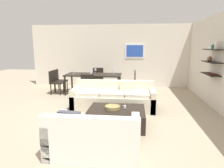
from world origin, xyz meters
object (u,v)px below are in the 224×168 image
object	(u,v)px
dining_chair_right_near	(132,82)
wine_glass_left_near	(73,71)
apple_on_coffee_table	(108,106)
dining_chair_left_far	(59,79)
dining_chair_head	(98,77)
dining_chair_left_near	(55,81)
coffee_table	(116,117)
wine_glass_left_far	(75,71)
wine_glass_head	(95,70)
wine_glass_right_far	(113,71)
sofa_beige	(114,99)
dining_table	(93,76)
dining_chair_foot	(88,85)
dining_chair_right_far	(132,80)
loveseat_white	(94,137)
decorative_bowl	(112,107)
candle_jar	(125,107)
wine_glass_foot	(91,72)

from	to	relation	value
dining_chair_right_near	wine_glass_left_near	world-z (taller)	wine_glass_left_near
apple_on_coffee_table	dining_chair_left_far	bearing A→B (deg)	127.84
dining_chair_head	dining_chair_left_near	size ratio (longest dim) A/B	1.00
coffee_table	dining_chair_left_far	distance (m)	4.10
wine_glass_left_far	wine_glass_head	xyz separation A→B (m)	(0.74, 0.29, 0.01)
wine_glass_right_far	wine_glass_left_near	world-z (taller)	wine_glass_left_near
sofa_beige	dining_table	xyz separation A→B (m)	(-0.94, 1.71, 0.39)
dining_chair_foot	dining_chair_right_far	size ratio (longest dim) A/B	1.00
apple_on_coffee_table	dining_chair_left_far	size ratio (longest dim) A/B	0.08
loveseat_white	wine_glass_left_near	world-z (taller)	wine_glass_left_near
dining_chair_left_far	decorative_bowl	bearing A→B (deg)	-51.42
dining_table	sofa_beige	bearing A→B (deg)	-61.15
dining_chair_left_far	apple_on_coffee_table	bearing A→B (deg)	-52.16
loveseat_white	wine_glass_head	size ratio (longest dim) A/B	8.79
dining_chair_right_near	candle_jar	bearing A→B (deg)	-92.55
dining_chair_right_far	wine_glass_right_far	size ratio (longest dim) A/B	5.56
decorative_bowl	wine_glass_head	bearing A→B (deg)	107.53
dining_chair_right_near	dining_chair_head	bearing A→B (deg)	143.28
dining_chair_head	wine_glass_left_far	world-z (taller)	wine_glass_left_far
loveseat_white	dining_chair_right_far	world-z (taller)	dining_chair_right_far
decorative_bowl	dining_chair_left_far	size ratio (longest dim) A/B	0.40
apple_on_coffee_table	dining_chair_foot	bearing A→B (deg)	115.11
candle_jar	wine_glass_head	bearing A→B (deg)	112.17
dining_chair_foot	wine_glass_left_near	size ratio (longest dim) A/B	5.27
dining_chair_foot	dining_chair_left_far	xyz separation A→B (m)	(-1.44, 1.08, 0.00)
wine_glass_right_far	wine_glass_left_far	distance (m)	1.49
dining_chair_left_near	wine_glass_left_far	xyz separation A→B (m)	(0.70, 0.32, 0.35)
wine_glass_left_near	sofa_beige	bearing A→B (deg)	-43.45
dining_chair_left_near	wine_glass_left_near	size ratio (longest dim) A/B	5.27
decorative_bowl	wine_glass_left_near	size ratio (longest dim) A/B	2.13
sofa_beige	dining_chair_foot	xyz separation A→B (m)	(-0.94, 0.85, 0.21)
wine_glass_left_far	wine_glass_head	distance (m)	0.80
decorative_bowl	wine_glass_foot	bearing A→B (deg)	112.62
dining_chair_left_far	dining_chair_head	bearing A→B (deg)	24.62
decorative_bowl	dining_chair_right_near	bearing A→B (deg)	81.67
apple_on_coffee_table	wine_glass_left_far	bearing A→B (deg)	119.48
dining_chair_foot	wine_glass_left_far	world-z (taller)	wine_glass_left_far
decorative_bowl	loveseat_white	bearing A→B (deg)	-97.60
dining_table	dining_chair_right_near	size ratio (longest dim) A/B	2.35
wine_glass_head	wine_glass_foot	bearing A→B (deg)	-90.00
dining_table	dining_chair_head	xyz separation A→B (m)	(0.00, 0.87, -0.18)
candle_jar	wine_glass_left_far	distance (m)	3.64
dining_chair_left_near	dining_chair_left_far	distance (m)	0.41
coffee_table	dining_chair_left_far	xyz separation A→B (m)	(-2.58, 3.17, 0.31)
dining_chair_right_far	dining_table	bearing A→B (deg)	-171.81
apple_on_coffee_table	dining_table	bearing A→B (deg)	108.01
sofa_beige	wine_glass_foot	bearing A→B (deg)	125.72
dining_chair_head	dining_table	bearing A→B (deg)	-90.00
dining_table	dining_chair_left_near	world-z (taller)	dining_chair_left_near
coffee_table	wine_glass_right_far	size ratio (longest dim) A/B	8.12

